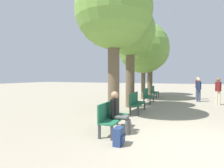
# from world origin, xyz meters

# --- Properties ---
(ground_plane) EXTENTS (80.00, 80.00, 0.00)m
(ground_plane) POSITION_xyz_m (0.00, 0.00, 0.00)
(ground_plane) COLOR gray
(bench_row_0) EXTENTS (0.45, 1.53, 0.91)m
(bench_row_0) POSITION_xyz_m (-2.14, 0.34, 0.51)
(bench_row_0) COLOR #1E6042
(bench_row_0) RESTS_ON ground_plane
(bench_row_1) EXTENTS (0.45, 1.53, 0.91)m
(bench_row_1) POSITION_xyz_m (-2.14, 3.49, 0.51)
(bench_row_1) COLOR #1E6042
(bench_row_1) RESTS_ON ground_plane
(bench_row_2) EXTENTS (0.45, 1.53, 0.91)m
(bench_row_2) POSITION_xyz_m (-2.14, 6.63, 0.51)
(bench_row_2) COLOR #1E6042
(bench_row_2) RESTS_ON ground_plane
(bench_row_3) EXTENTS (0.45, 1.53, 0.91)m
(bench_row_3) POSITION_xyz_m (-2.14, 9.78, 0.51)
(bench_row_3) COLOR #1E6042
(bench_row_3) RESTS_ON ground_plane
(tree_row_0) EXTENTS (3.15, 3.15, 5.94)m
(tree_row_0) POSITION_xyz_m (-2.76, 2.14, 4.30)
(tree_row_0) COLOR brown
(tree_row_0) RESTS_ON ground_plane
(tree_row_1) EXTENTS (2.68, 2.68, 5.49)m
(tree_row_1) POSITION_xyz_m (-2.76, 4.69, 4.05)
(tree_row_1) COLOR brown
(tree_row_1) RESTS_ON ground_plane
(tree_row_2) EXTENTS (3.72, 3.72, 5.64)m
(tree_row_2) POSITION_xyz_m (-2.76, 8.41, 3.77)
(tree_row_2) COLOR brown
(tree_row_2) RESTS_ON ground_plane
(tree_row_3) EXTENTS (3.37, 3.37, 5.68)m
(tree_row_3) POSITION_xyz_m (-2.76, 11.50, 3.95)
(tree_row_3) COLOR brown
(tree_row_3) RESTS_ON ground_plane
(person_seated) EXTENTS (0.59, 0.33, 1.23)m
(person_seated) POSITION_xyz_m (-1.91, 0.27, 0.65)
(person_seated) COLOR #4C4C4C
(person_seated) RESTS_ON ground_plane
(backpack) EXTENTS (0.23, 0.32, 0.43)m
(backpack) POSITION_xyz_m (-1.59, -0.61, 0.21)
(backpack) COLOR navy
(backpack) RESTS_ON ground_plane
(pedestrian_near) EXTENTS (0.32, 0.27, 1.60)m
(pedestrian_near) POSITION_xyz_m (1.89, 7.20, 0.92)
(pedestrian_near) COLOR beige
(pedestrian_near) RESTS_ON ground_plane
(pedestrian_mid) EXTENTS (0.33, 0.29, 1.64)m
(pedestrian_mid) POSITION_xyz_m (1.03, 9.60, 0.94)
(pedestrian_mid) COLOR #4C4C4C
(pedestrian_mid) RESTS_ON ground_plane
(pedestrian_far) EXTENTS (0.32, 0.22, 1.56)m
(pedestrian_far) POSITION_xyz_m (0.96, 8.31, 0.89)
(pedestrian_far) COLOR #384260
(pedestrian_far) RESTS_ON ground_plane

